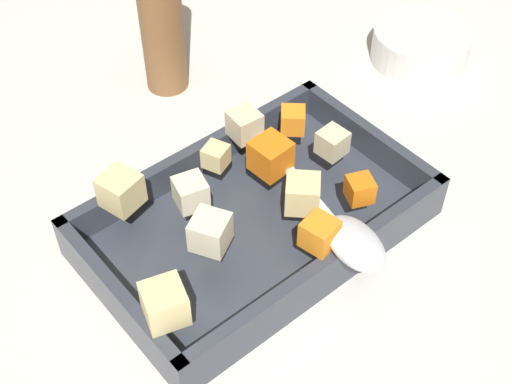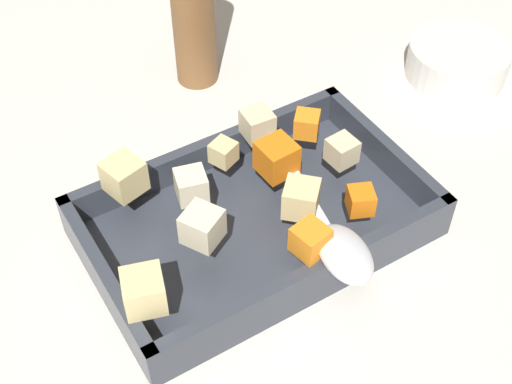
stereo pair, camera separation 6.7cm
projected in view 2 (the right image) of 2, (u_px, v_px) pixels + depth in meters
ground_plane at (258, 222)px, 0.72m from camera, size 4.00×4.00×0.00m
baking_dish at (256, 223)px, 0.70m from camera, size 0.33×0.20×0.05m
carrot_chunk_corner_nw at (277, 158)px, 0.69m from camera, size 0.04×0.04×0.03m
carrot_chunk_heap_side at (307, 124)px, 0.73m from camera, size 0.04×0.04×0.02m
carrot_chunk_mid_left at (361, 200)px, 0.66m from camera, size 0.03×0.03×0.02m
carrot_chunk_far_left at (312, 239)px, 0.63m from camera, size 0.03×0.03×0.03m
potato_chunk_heap_top at (191, 185)px, 0.67m from camera, size 0.03×0.03×0.03m
potato_chunk_under_handle at (144, 291)px, 0.59m from camera, size 0.04×0.04×0.03m
potato_chunk_far_right at (257, 124)px, 0.73m from camera, size 0.03×0.03×0.03m
potato_chunk_near_spoon at (124, 176)px, 0.68m from camera, size 0.04×0.04×0.03m
potato_chunk_back_center at (223, 152)px, 0.71m from camera, size 0.03×0.03×0.02m
potato_chunk_corner_sw at (342, 151)px, 0.71m from camera, size 0.03×0.03×0.03m
potato_chunk_rim_edge at (202, 226)px, 0.63m from camera, size 0.04×0.04×0.03m
potato_chunk_near_left at (301, 199)px, 0.66m from camera, size 0.04×0.04×0.03m
serving_spoon at (338, 243)px, 0.63m from camera, size 0.07×0.23×0.02m
pepper_mill at (192, 2)px, 0.81m from camera, size 0.05×0.05×0.23m
small_prep_bowl at (458, 61)px, 0.87m from camera, size 0.12×0.12×0.04m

